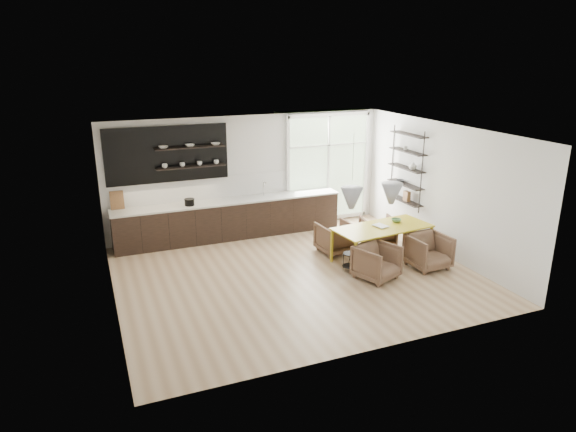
% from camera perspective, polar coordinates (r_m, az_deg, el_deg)
% --- Properties ---
extents(room, '(7.02, 6.01, 2.91)m').
position_cam_1_polar(room, '(11.20, 1.44, 2.92)').
color(room, '#CCAD88').
rests_on(room, ground).
extents(kitchen_run, '(5.54, 0.69, 2.75)m').
position_cam_1_polar(kitchen_run, '(12.49, -6.88, 0.23)').
color(kitchen_run, black).
rests_on(kitchen_run, ground).
extents(right_shelving, '(0.26, 1.22, 1.90)m').
position_cam_1_polar(right_shelving, '(12.56, 13.07, 4.98)').
color(right_shelving, black).
rests_on(right_shelving, ground).
extents(dining_table, '(2.20, 1.17, 0.77)m').
position_cam_1_polar(dining_table, '(11.16, 10.45, -1.44)').
color(dining_table, gold).
rests_on(dining_table, ground).
extents(armchair_back_left, '(0.79, 0.81, 0.69)m').
position_cam_1_polar(armchair_back_left, '(11.61, 5.28, -2.40)').
color(armchair_back_left, brown).
rests_on(armchair_back_left, ground).
extents(armchair_back_right, '(0.87, 0.89, 0.68)m').
position_cam_1_polar(armchair_back_right, '(12.15, 9.94, -1.69)').
color(armchair_back_right, brown).
rests_on(armchair_back_right, ground).
extents(armchair_front_left, '(0.98, 0.99, 0.70)m').
position_cam_1_polar(armchair_front_left, '(10.37, 9.84, -5.06)').
color(armchair_front_left, brown).
rests_on(armchair_front_left, ground).
extents(armchair_front_right, '(0.81, 0.83, 0.72)m').
position_cam_1_polar(armchair_front_right, '(11.12, 15.33, -3.81)').
color(armchair_front_right, brown).
rests_on(armchair_front_right, ground).
extents(wire_stool, '(0.31, 0.31, 0.39)m').
position_cam_1_polar(wire_stool, '(10.67, 6.92, -4.83)').
color(wire_stool, black).
rests_on(wire_stool, ground).
extents(table_book, '(0.29, 0.35, 0.03)m').
position_cam_1_polar(table_book, '(11.06, 9.81, -1.21)').
color(table_book, white).
rests_on(table_book, dining_table).
extents(table_bowl, '(0.22, 0.22, 0.07)m').
position_cam_1_polar(table_bowl, '(11.51, 11.94, -0.48)').
color(table_bowl, '#558451').
rests_on(table_bowl, dining_table).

